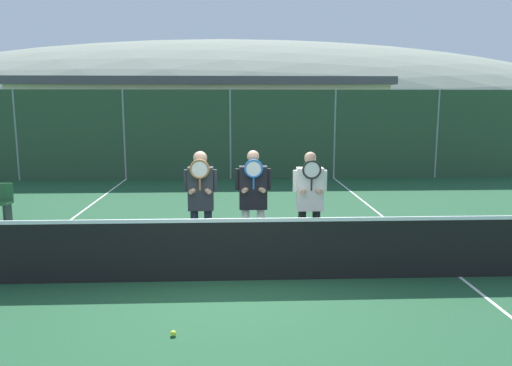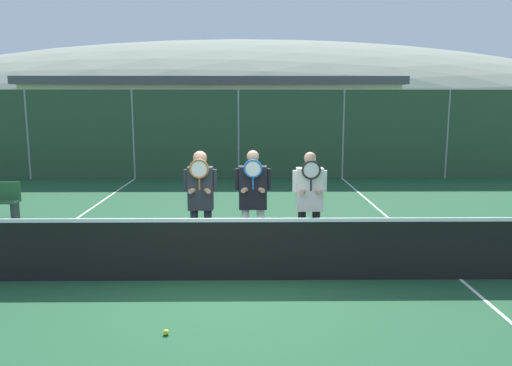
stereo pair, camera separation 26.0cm
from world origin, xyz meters
name	(u,v)px [view 1 (the left image)]	position (x,y,z in m)	size (l,w,h in m)	color
ground_plane	(226,281)	(0.00, 0.00, 0.00)	(120.00, 120.00, 0.00)	#1E4C2D
hill_distant	(233,119)	(0.00, 62.85, 0.00)	(105.87, 58.82, 20.59)	gray
clubhouse_building	(204,116)	(-1.42, 18.32, 1.89)	(17.96, 5.50, 3.74)	beige
fence_back	(230,135)	(0.00, 9.82, 1.51)	(21.47, 0.06, 3.02)	gray
tennis_net	(226,249)	(0.00, 0.00, 0.49)	(9.62, 0.09, 1.06)	gray
court_line_left_sideline	(55,231)	(-3.57, 3.00, 0.00)	(0.05, 16.00, 0.01)	white
court_line_right_sideline	(397,227)	(3.57, 3.00, 0.00)	(0.05, 16.00, 0.01)	white
player_leftmost	(201,197)	(-0.42, 0.88, 1.11)	(0.54, 0.34, 1.86)	#232838
player_center_left	(253,197)	(0.44, 0.92, 1.10)	(0.59, 0.34, 1.87)	white
player_center_right	(310,199)	(1.37, 0.82, 1.08)	(0.56, 0.34, 1.85)	black
car_far_left	(77,146)	(-6.17, 13.02, 0.87)	(4.18, 2.05, 1.68)	slate
car_left_of_center	(205,144)	(-1.04, 12.74, 0.94)	(4.48, 2.00, 1.85)	#285638
car_center	(337,144)	(4.25, 12.70, 0.93)	(4.49, 2.09, 1.83)	silver
tennis_ball_on_court	(173,333)	(-0.57, -1.76, 0.03)	(0.07, 0.07, 0.07)	#CCDB33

